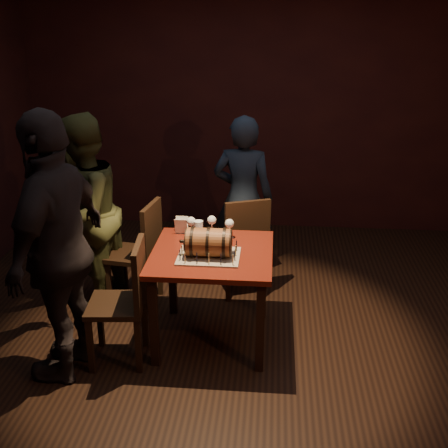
% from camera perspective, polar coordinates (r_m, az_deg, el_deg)
% --- Properties ---
extents(room_shell, '(5.04, 5.04, 2.80)m').
position_cam_1_polar(room_shell, '(3.97, 0.58, 5.78)').
color(room_shell, black).
rests_on(room_shell, ground).
extents(pub_table, '(0.90, 0.90, 0.75)m').
position_cam_1_polar(pub_table, '(4.23, -1.22, -4.20)').
color(pub_table, '#46110B').
rests_on(pub_table, ground).
extents(cake_board, '(0.45, 0.35, 0.01)m').
position_cam_1_polar(cake_board, '(4.10, -1.55, -3.29)').
color(cake_board, gray).
rests_on(cake_board, pub_table).
extents(barrel_cake, '(0.38, 0.22, 0.22)m').
position_cam_1_polar(barrel_cake, '(4.06, -1.57, -1.87)').
color(barrel_cake, brown).
rests_on(barrel_cake, cake_board).
extents(birthday_candles, '(0.40, 0.30, 0.09)m').
position_cam_1_polar(birthday_candles, '(4.08, -1.56, -2.69)').
color(birthday_candles, '#D7C681').
rests_on(birthday_candles, cake_board).
extents(wine_glass_left, '(0.07, 0.07, 0.16)m').
position_cam_1_polar(wine_glass_left, '(4.44, -3.35, 0.19)').
color(wine_glass_left, silver).
rests_on(wine_glass_left, pub_table).
extents(wine_glass_mid, '(0.07, 0.07, 0.16)m').
position_cam_1_polar(wine_glass_mid, '(4.45, -1.25, 0.31)').
color(wine_glass_mid, silver).
rests_on(wine_glass_mid, pub_table).
extents(wine_glass_right, '(0.07, 0.07, 0.16)m').
position_cam_1_polar(wine_glass_right, '(4.38, 0.56, -0.04)').
color(wine_glass_right, silver).
rests_on(wine_glass_right, pub_table).
extents(pint_of_ale, '(0.07, 0.07, 0.15)m').
position_cam_1_polar(pint_of_ale, '(4.39, -2.60, -0.65)').
color(pint_of_ale, silver).
rests_on(pint_of_ale, pub_table).
extents(menu_card, '(0.10, 0.05, 0.13)m').
position_cam_1_polar(menu_card, '(4.51, -4.35, -0.18)').
color(menu_card, white).
rests_on(menu_card, pub_table).
extents(chair_back, '(0.52, 0.52, 0.93)m').
position_cam_1_polar(chair_back, '(4.96, 2.03, -1.76)').
color(chair_back, black).
rests_on(chair_back, ground).
extents(chair_left_rear, '(0.45, 0.45, 0.93)m').
position_cam_1_polar(chair_left_rear, '(4.87, -8.34, -2.43)').
color(chair_left_rear, black).
rests_on(chair_left_rear, ground).
extents(chair_left_front, '(0.44, 0.44, 0.93)m').
position_cam_1_polar(chair_left_front, '(4.10, -9.84, -7.25)').
color(chair_left_front, black).
rests_on(chair_left_front, ground).
extents(person_back, '(0.62, 0.45, 1.56)m').
position_cam_1_polar(person_back, '(5.26, 1.95, 2.64)').
color(person_back, '#192333').
rests_on(person_back, ground).
extents(person_left_rear, '(0.77, 0.91, 1.67)m').
position_cam_1_polar(person_left_rear, '(4.85, -14.09, 1.05)').
color(person_left_rear, '#3B3E1F').
rests_on(person_left_rear, ground).
extents(person_left_front, '(0.62, 1.16, 1.89)m').
position_cam_1_polar(person_left_front, '(3.92, -16.44, -2.43)').
color(person_left_front, black).
rests_on(person_left_front, ground).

